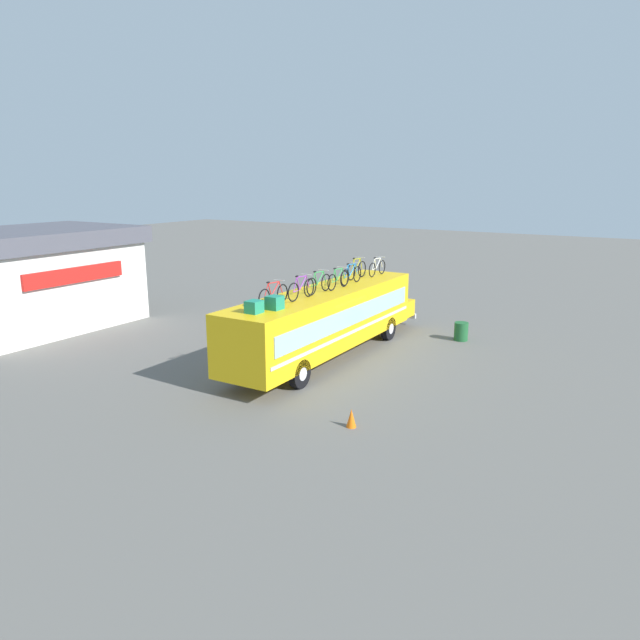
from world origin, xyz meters
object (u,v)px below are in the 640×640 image
at_px(luggage_bag_1, 254,307).
at_px(rooftop_bicycle_2, 301,289).
at_px(rooftop_bicycle_6, 357,270).
at_px(rooftop_bicycle_7, 377,268).
at_px(bus, 328,318).
at_px(luggage_bag_2, 275,303).
at_px(traffic_cone, 351,418).
at_px(rooftop_bicycle_1, 273,294).
at_px(rooftop_bicycle_3, 319,284).
at_px(rooftop_bicycle_5, 351,275).
at_px(trash_bin, 461,331).
at_px(rooftop_bicycle_4, 338,280).

xyz_separation_m(luggage_bag_1, rooftop_bicycle_2, (2.69, -0.11, 0.18)).
relative_size(rooftop_bicycle_6, rooftop_bicycle_7, 1.04).
bearing_deg(bus, rooftop_bicycle_2, -176.06).
bearing_deg(luggage_bag_2, traffic_cone, -113.07).
height_order(bus, luggage_bag_2, luggage_bag_2).
bearing_deg(luggage_bag_1, rooftop_bicycle_1, 8.70).
bearing_deg(rooftop_bicycle_6, rooftop_bicycle_3, -175.16).
height_order(luggage_bag_2, rooftop_bicycle_1, rooftop_bicycle_1).
bearing_deg(rooftop_bicycle_1, luggage_bag_2, -141.86).
relative_size(rooftop_bicycle_6, traffic_cone, 3.12).
height_order(rooftop_bicycle_2, rooftop_bicycle_3, rooftop_bicycle_2).
height_order(luggage_bag_1, luggage_bag_2, luggage_bag_2).
bearing_deg(traffic_cone, bus, 36.05).
bearing_deg(bus, rooftop_bicycle_5, -7.02).
xyz_separation_m(rooftop_bicycle_3, rooftop_bicycle_5, (2.45, -0.10, -0.00)).
bearing_deg(rooftop_bicycle_7, traffic_cone, -158.04).
relative_size(rooftop_bicycle_2, rooftop_bicycle_3, 1.00).
relative_size(rooftop_bicycle_5, rooftop_bicycle_6, 1.02).
bearing_deg(luggage_bag_2, trash_bin, -21.24).
xyz_separation_m(luggage_bag_1, rooftop_bicycle_7, (8.99, -0.14, 0.16)).
bearing_deg(traffic_cone, rooftop_bicycle_6, 26.94).
bearing_deg(rooftop_bicycle_4, rooftop_bicycle_3, 171.60).
bearing_deg(rooftop_bicycle_5, rooftop_bicycle_3, 177.70).
relative_size(luggage_bag_2, trash_bin, 0.62).
height_order(rooftop_bicycle_2, traffic_cone, rooftop_bicycle_2).
distance_m(rooftop_bicycle_2, rooftop_bicycle_7, 6.30).
bearing_deg(rooftop_bicycle_4, rooftop_bicycle_6, 11.02).
bearing_deg(bus, rooftop_bicycle_7, -2.54).
height_order(luggage_bag_1, rooftop_bicycle_3, rooftop_bicycle_3).
xyz_separation_m(rooftop_bicycle_2, rooftop_bicycle_3, (1.32, 0.05, -0.01)).
relative_size(luggage_bag_1, rooftop_bicycle_3, 0.29).
relative_size(luggage_bag_2, rooftop_bicycle_6, 0.29).
bearing_deg(trash_bin, traffic_cone, -178.68).
distance_m(rooftop_bicycle_5, traffic_cone, 8.79).
bearing_deg(bus, luggage_bag_2, -175.77).
bearing_deg(trash_bin, rooftop_bicycle_4, 143.21).
bearing_deg(rooftop_bicycle_3, traffic_cone, -140.15).
distance_m(rooftop_bicycle_1, rooftop_bicycle_4, 3.84).
bearing_deg(rooftop_bicycle_7, rooftop_bicycle_1, 177.33).
distance_m(rooftop_bicycle_3, rooftop_bicycle_5, 2.45).
relative_size(bus, rooftop_bicycle_7, 7.51).
distance_m(luggage_bag_1, traffic_cone, 4.99).
xyz_separation_m(rooftop_bicycle_3, rooftop_bicycle_7, (4.98, -0.08, -0.02)).
height_order(rooftop_bicycle_6, trash_bin, rooftop_bicycle_6).
distance_m(luggage_bag_2, rooftop_bicycle_7, 8.20).
distance_m(rooftop_bicycle_2, rooftop_bicycle_4, 2.52).
distance_m(bus, rooftop_bicycle_5, 2.23).
bearing_deg(rooftop_bicycle_5, trash_bin, -45.84).
bearing_deg(rooftop_bicycle_2, traffic_cone, -131.47).
xyz_separation_m(rooftop_bicycle_5, rooftop_bicycle_7, (2.53, 0.01, -0.02)).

